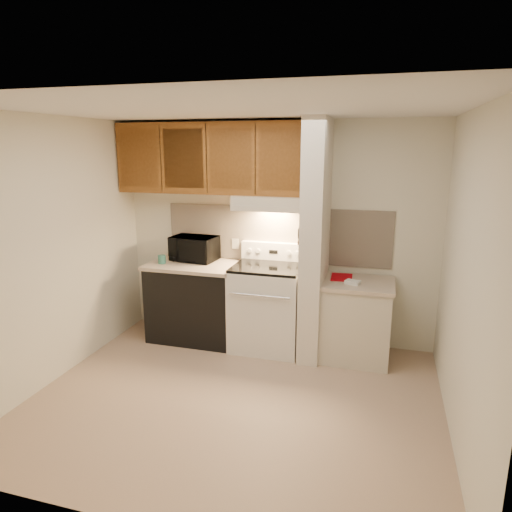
% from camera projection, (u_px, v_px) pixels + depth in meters
% --- Properties ---
extents(floor, '(3.60, 3.60, 0.00)m').
position_uv_depth(floor, '(235.00, 399.00, 4.11)').
color(floor, tan).
rests_on(floor, ground).
extents(ceiling, '(3.60, 3.60, 0.00)m').
position_uv_depth(ceiling, '(232.00, 109.00, 3.52)').
color(ceiling, white).
rests_on(ceiling, wall_back).
extents(wall_back, '(3.60, 2.50, 0.02)m').
position_uv_depth(wall_back, '(276.00, 233.00, 5.22)').
color(wall_back, silver).
rests_on(wall_back, floor).
extents(wall_left, '(0.02, 3.00, 2.50)m').
position_uv_depth(wall_left, '(53.00, 252.00, 4.30)').
color(wall_left, silver).
rests_on(wall_left, floor).
extents(wall_right, '(0.02, 3.00, 2.50)m').
position_uv_depth(wall_right, '(466.00, 282.00, 3.33)').
color(wall_right, silver).
rests_on(wall_right, floor).
extents(backsplash, '(2.60, 0.02, 0.63)m').
position_uv_depth(backsplash, '(275.00, 234.00, 5.21)').
color(backsplash, beige).
rests_on(backsplash, wall_back).
extents(range_body, '(0.76, 0.65, 0.92)m').
position_uv_depth(range_body, '(268.00, 308.00, 5.08)').
color(range_body, silver).
rests_on(range_body, floor).
extents(oven_window, '(0.50, 0.01, 0.30)m').
position_uv_depth(oven_window, '(260.00, 315.00, 4.77)').
color(oven_window, black).
rests_on(oven_window, range_body).
extents(oven_handle, '(0.65, 0.02, 0.02)m').
position_uv_depth(oven_handle, '(259.00, 296.00, 4.69)').
color(oven_handle, silver).
rests_on(oven_handle, range_body).
extents(cooktop, '(0.74, 0.64, 0.03)m').
position_uv_depth(cooktop, '(268.00, 267.00, 4.97)').
color(cooktop, black).
rests_on(cooktop, range_body).
extents(range_backguard, '(0.76, 0.08, 0.20)m').
position_uv_depth(range_backguard, '(274.00, 251.00, 5.21)').
color(range_backguard, silver).
rests_on(range_backguard, range_body).
extents(range_display, '(0.10, 0.01, 0.04)m').
position_uv_depth(range_display, '(273.00, 252.00, 5.17)').
color(range_display, black).
rests_on(range_display, range_backguard).
extents(range_knob_left_outer, '(0.05, 0.02, 0.05)m').
position_uv_depth(range_knob_left_outer, '(250.00, 250.00, 5.24)').
color(range_knob_left_outer, silver).
rests_on(range_knob_left_outer, range_backguard).
extents(range_knob_left_inner, '(0.05, 0.02, 0.05)m').
position_uv_depth(range_knob_left_inner, '(258.00, 251.00, 5.21)').
color(range_knob_left_inner, silver).
rests_on(range_knob_left_inner, range_backguard).
extents(range_knob_right_inner, '(0.05, 0.02, 0.05)m').
position_uv_depth(range_knob_right_inner, '(289.00, 253.00, 5.12)').
color(range_knob_right_inner, silver).
rests_on(range_knob_right_inner, range_backguard).
extents(range_knob_right_outer, '(0.05, 0.02, 0.05)m').
position_uv_depth(range_knob_right_outer, '(298.00, 254.00, 5.09)').
color(range_knob_right_outer, silver).
rests_on(range_knob_right_outer, range_backguard).
extents(dishwasher_front, '(1.00, 0.63, 0.87)m').
position_uv_depth(dishwasher_front, '(195.00, 303.00, 5.33)').
color(dishwasher_front, black).
rests_on(dishwasher_front, floor).
extents(left_countertop, '(1.04, 0.67, 0.04)m').
position_uv_depth(left_countertop, '(194.00, 265.00, 5.22)').
color(left_countertop, '#BDA992').
rests_on(left_countertop, dishwasher_front).
extents(spoon_rest, '(0.24, 0.14, 0.02)m').
position_uv_depth(spoon_rest, '(204.00, 259.00, 5.39)').
color(spoon_rest, black).
rests_on(spoon_rest, left_countertop).
extents(teal_jar, '(0.10, 0.10, 0.10)m').
position_uv_depth(teal_jar, '(162.00, 259.00, 5.21)').
color(teal_jar, '#307163').
rests_on(teal_jar, left_countertop).
extents(outlet, '(0.08, 0.01, 0.12)m').
position_uv_depth(outlet, '(235.00, 244.00, 5.36)').
color(outlet, beige).
rests_on(outlet, backsplash).
extents(microwave, '(0.55, 0.40, 0.29)m').
position_uv_depth(microwave, '(194.00, 248.00, 5.33)').
color(microwave, black).
rests_on(microwave, left_countertop).
extents(partition_pillar, '(0.22, 0.70, 2.50)m').
position_uv_depth(partition_pillar, '(315.00, 241.00, 4.75)').
color(partition_pillar, beige).
rests_on(partition_pillar, floor).
extents(pillar_trim, '(0.01, 0.70, 0.04)m').
position_uv_depth(pillar_trim, '(304.00, 236.00, 4.77)').
color(pillar_trim, brown).
rests_on(pillar_trim, partition_pillar).
extents(knife_strip, '(0.02, 0.42, 0.04)m').
position_uv_depth(knife_strip, '(303.00, 235.00, 4.72)').
color(knife_strip, black).
rests_on(knife_strip, partition_pillar).
extents(knife_blade_a, '(0.01, 0.03, 0.16)m').
position_uv_depth(knife_blade_a, '(299.00, 247.00, 4.61)').
color(knife_blade_a, silver).
rests_on(knife_blade_a, knife_strip).
extents(knife_handle_a, '(0.02, 0.02, 0.10)m').
position_uv_depth(knife_handle_a, '(299.00, 233.00, 4.55)').
color(knife_handle_a, black).
rests_on(knife_handle_a, knife_strip).
extents(knife_blade_b, '(0.01, 0.04, 0.18)m').
position_uv_depth(knife_blade_b, '(300.00, 247.00, 4.68)').
color(knife_blade_b, silver).
rests_on(knife_blade_b, knife_strip).
extents(knife_handle_b, '(0.02, 0.02, 0.10)m').
position_uv_depth(knife_handle_b, '(300.00, 232.00, 4.63)').
color(knife_handle_b, black).
rests_on(knife_handle_b, knife_strip).
extents(knife_blade_c, '(0.01, 0.04, 0.20)m').
position_uv_depth(knife_blade_c, '(302.00, 246.00, 4.76)').
color(knife_blade_c, silver).
rests_on(knife_blade_c, knife_strip).
extents(knife_handle_c, '(0.02, 0.02, 0.10)m').
position_uv_depth(knife_handle_c, '(302.00, 231.00, 4.70)').
color(knife_handle_c, black).
rests_on(knife_handle_c, knife_strip).
extents(knife_blade_d, '(0.01, 0.04, 0.16)m').
position_uv_depth(knife_blade_d, '(303.00, 243.00, 4.83)').
color(knife_blade_d, silver).
rests_on(knife_blade_d, knife_strip).
extents(knife_handle_d, '(0.02, 0.02, 0.10)m').
position_uv_depth(knife_handle_d, '(303.00, 229.00, 4.79)').
color(knife_handle_d, black).
rests_on(knife_handle_d, knife_strip).
extents(knife_blade_e, '(0.01, 0.04, 0.18)m').
position_uv_depth(knife_blade_e, '(304.00, 242.00, 4.90)').
color(knife_blade_e, silver).
rests_on(knife_blade_e, knife_strip).
extents(knife_handle_e, '(0.02, 0.02, 0.10)m').
position_uv_depth(knife_handle_e, '(305.00, 228.00, 4.87)').
color(knife_handle_e, black).
rests_on(knife_handle_e, knife_strip).
extents(oven_mitt, '(0.03, 0.11, 0.26)m').
position_uv_depth(oven_mitt, '(305.00, 246.00, 4.97)').
color(oven_mitt, slate).
rests_on(oven_mitt, partition_pillar).
extents(right_cab_base, '(0.70, 0.60, 0.81)m').
position_uv_depth(right_cab_base, '(356.00, 322.00, 4.83)').
color(right_cab_base, beige).
rests_on(right_cab_base, floor).
extents(right_countertop, '(0.74, 0.64, 0.04)m').
position_uv_depth(right_countertop, '(358.00, 284.00, 4.73)').
color(right_countertop, '#BDA992').
rests_on(right_countertop, right_cab_base).
extents(red_folder, '(0.24, 0.31, 0.01)m').
position_uv_depth(red_folder, '(342.00, 277.00, 4.86)').
color(red_folder, '#A5040D').
rests_on(red_folder, right_countertop).
extents(white_box, '(0.17, 0.14, 0.04)m').
position_uv_depth(white_box, '(353.00, 282.00, 4.64)').
color(white_box, white).
rests_on(white_box, right_countertop).
extents(range_hood, '(0.78, 0.44, 0.15)m').
position_uv_depth(range_hood, '(271.00, 202.00, 4.92)').
color(range_hood, beige).
rests_on(range_hood, upper_cabinets).
extents(hood_lip, '(0.78, 0.04, 0.06)m').
position_uv_depth(hood_lip, '(266.00, 209.00, 4.74)').
color(hood_lip, beige).
rests_on(hood_lip, range_hood).
extents(upper_cabinets, '(2.18, 0.33, 0.77)m').
position_uv_depth(upper_cabinets, '(212.00, 158.00, 5.04)').
color(upper_cabinets, brown).
rests_on(upper_cabinets, wall_back).
extents(cab_door_a, '(0.46, 0.01, 0.63)m').
position_uv_depth(cab_door_a, '(139.00, 158.00, 5.11)').
color(cab_door_a, brown).
rests_on(cab_door_a, upper_cabinets).
extents(cab_gap_a, '(0.01, 0.01, 0.73)m').
position_uv_depth(cab_gap_a, '(161.00, 158.00, 5.04)').
color(cab_gap_a, black).
rests_on(cab_gap_a, upper_cabinets).
extents(cab_door_b, '(0.46, 0.01, 0.63)m').
position_uv_depth(cab_door_b, '(183.00, 159.00, 4.96)').
color(cab_door_b, brown).
rests_on(cab_door_b, upper_cabinets).
extents(cab_gap_b, '(0.01, 0.01, 0.73)m').
position_uv_depth(cab_gap_b, '(207.00, 159.00, 4.89)').
color(cab_gap_b, black).
rests_on(cab_gap_b, upper_cabinets).
extents(cab_door_c, '(0.46, 0.01, 0.63)m').
position_uv_depth(cab_door_c, '(231.00, 159.00, 4.82)').
color(cab_door_c, brown).
rests_on(cab_door_c, upper_cabinets).
extents(cab_gap_c, '(0.01, 0.01, 0.73)m').
position_uv_depth(cab_gap_c, '(255.00, 159.00, 4.74)').
color(cab_gap_c, black).
rests_on(cab_gap_c, upper_cabinets).
extents(cab_door_d, '(0.46, 0.01, 0.63)m').
position_uv_depth(cab_door_d, '(281.00, 159.00, 4.67)').
color(cab_door_d, brown).
rests_on(cab_door_d, upper_cabinets).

